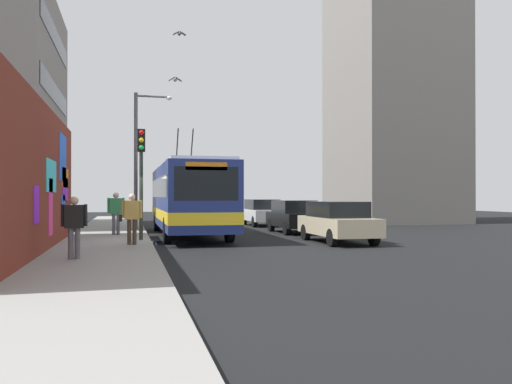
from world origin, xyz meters
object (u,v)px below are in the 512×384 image
at_px(parked_car_champagne, 337,221).
at_px(traffic_light, 141,165).
at_px(city_bus, 188,196).
at_px(pedestrian_near_wall, 74,222).
at_px(parked_car_black, 294,216).
at_px(pedestrian_at_curb, 132,215).
at_px(parked_car_white, 262,212).
at_px(street_lamp, 140,151).
at_px(pedestrian_midblock, 116,210).

relative_size(parked_car_champagne, traffic_light, 1.05).
distance_m(city_bus, pedestrian_near_wall, 10.14).
bearing_deg(parked_car_champagne, parked_car_black, 0.00).
bearing_deg(pedestrian_at_curb, parked_car_champagne, -85.37).
height_order(parked_car_champagne, traffic_light, traffic_light).
xyz_separation_m(parked_car_black, traffic_light, (-4.35, 7.35, 2.12)).
bearing_deg(parked_car_black, traffic_light, 120.60).
bearing_deg(parked_car_white, pedestrian_near_wall, 150.60).
bearing_deg(street_lamp, parked_car_white, -62.11).
height_order(city_bus, street_lamp, street_lamp).
bearing_deg(street_lamp, traffic_light, 179.10).
bearing_deg(pedestrian_midblock, parked_car_champagne, -116.79).
relative_size(pedestrian_at_curb, pedestrian_near_wall, 1.05).
distance_m(pedestrian_at_curb, street_lamp, 9.08).
bearing_deg(parked_car_black, street_lamp, 71.18).
bearing_deg(parked_car_black, city_bus, 97.87).
xyz_separation_m(parked_car_champagne, street_lamp, (7.97, 7.24, 3.21)).
relative_size(traffic_light, street_lamp, 0.61).
bearing_deg(city_bus, parked_car_white, -36.53).
distance_m(parked_car_champagne, street_lamp, 11.24).
xyz_separation_m(parked_car_champagne, pedestrian_at_curb, (-0.62, 7.71, 0.33)).
bearing_deg(pedestrian_at_curb, pedestrian_near_wall, 159.06).
bearing_deg(parked_car_champagne, street_lamp, 42.25).
distance_m(traffic_light, street_lamp, 6.91).
bearing_deg(parked_car_white, city_bus, 143.47).
height_order(parked_car_champagne, pedestrian_at_curb, pedestrian_at_curb).
xyz_separation_m(parked_car_champagne, pedestrian_near_wall, (-4.51, 9.20, 0.27)).
height_order(city_bus, pedestrian_near_wall, city_bus).
relative_size(parked_car_champagne, parked_car_black, 1.07).
xyz_separation_m(pedestrian_at_curb, pedestrian_midblock, (4.83, 0.62, 0.05)).
xyz_separation_m(pedestrian_at_curb, street_lamp, (8.60, -0.47, 2.88)).
distance_m(city_bus, traffic_light, 4.38).
bearing_deg(street_lamp, pedestrian_near_wall, 171.11).
relative_size(city_bus, street_lamp, 1.70).
relative_size(city_bus, traffic_light, 2.77).
relative_size(parked_car_champagne, pedestrian_midblock, 2.44).
xyz_separation_m(city_bus, street_lamp, (3.19, 2.04, 2.27)).
bearing_deg(traffic_light, pedestrian_near_wall, 161.97).
bearing_deg(parked_car_black, parked_car_champagne, -180.00).
height_order(pedestrian_at_curb, traffic_light, traffic_light).
distance_m(parked_car_black, street_lamp, 8.30).
relative_size(parked_car_champagne, street_lamp, 0.64).
distance_m(parked_car_black, parked_car_white, 6.30).
bearing_deg(parked_car_champagne, pedestrian_near_wall, 116.14).
xyz_separation_m(parked_car_black, parked_car_white, (6.30, -0.00, 0.00)).
bearing_deg(street_lamp, city_bus, -147.35).
height_order(parked_car_champagne, pedestrian_near_wall, pedestrian_near_wall).
relative_size(parked_car_black, traffic_light, 0.98).
xyz_separation_m(parked_car_champagne, traffic_light, (1.16, 7.35, 2.11)).
bearing_deg(city_bus, pedestrian_at_curb, 155.13).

